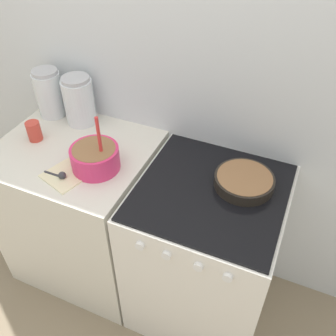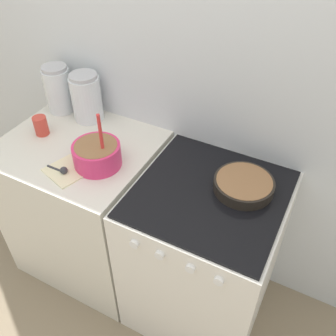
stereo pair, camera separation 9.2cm
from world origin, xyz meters
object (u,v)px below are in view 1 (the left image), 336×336
at_px(mixing_bowl, 95,157).
at_px(storage_jar_middle, 80,103).
at_px(storage_jar_left, 50,96).
at_px(tin_can, 34,131).
at_px(stove, 205,253).
at_px(baking_pan, 244,181).

bearing_deg(mixing_bowl, storage_jar_middle, 132.44).
distance_m(storage_jar_left, tin_can, 0.25).
bearing_deg(storage_jar_left, mixing_bowl, -32.94).
bearing_deg(storage_jar_left, storage_jar_middle, -0.00).
height_order(stove, storage_jar_middle, storage_jar_middle).
relative_size(baking_pan, storage_jar_middle, 1.00).
xyz_separation_m(stove, storage_jar_middle, (-0.83, 0.24, 0.57)).
bearing_deg(stove, baking_pan, 35.67).
xyz_separation_m(mixing_bowl, tin_can, (-0.41, 0.07, -0.01)).
height_order(baking_pan, tin_can, tin_can).
distance_m(stove, tin_can, 1.09).
bearing_deg(baking_pan, storage_jar_middle, 171.09).
xyz_separation_m(baking_pan, storage_jar_middle, (-0.95, 0.15, 0.09)).
height_order(mixing_bowl, baking_pan, mixing_bowl).
bearing_deg(storage_jar_middle, mixing_bowl, -47.56).
distance_m(mixing_bowl, storage_jar_left, 0.57).
bearing_deg(mixing_bowl, stove, 7.19).
bearing_deg(baking_pan, stove, -144.33).
xyz_separation_m(mixing_bowl, baking_pan, (0.67, 0.16, -0.04)).
distance_m(storage_jar_middle, tin_can, 0.28).
height_order(storage_jar_middle, tin_can, storage_jar_middle).
distance_m(baking_pan, storage_jar_left, 1.16).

